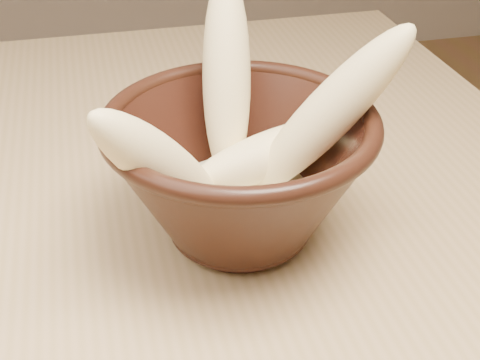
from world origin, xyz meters
name	(u,v)px	position (x,y,z in m)	size (l,w,h in m)	color
table	(9,240)	(0.00, 0.00, 0.67)	(1.20, 0.80, 0.75)	tan
bowl	(240,169)	(0.22, -0.15, 0.82)	(0.23, 0.23, 0.13)	black
milk_puddle	(240,199)	(0.22, -0.15, 0.79)	(0.13, 0.13, 0.02)	#F4EDC4
banana_upright	(227,77)	(0.23, -0.09, 0.88)	(0.04, 0.04, 0.18)	#F4D690
banana_left	(160,165)	(0.15, -0.19, 0.86)	(0.04, 0.04, 0.16)	#F4D690
banana_right	(329,114)	(0.30, -0.16, 0.87)	(0.04, 0.04, 0.19)	#F4D690
banana_across	(277,152)	(0.26, -0.14, 0.83)	(0.04, 0.04, 0.17)	#F4D690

